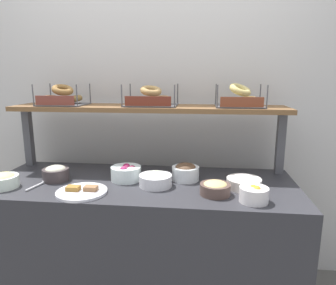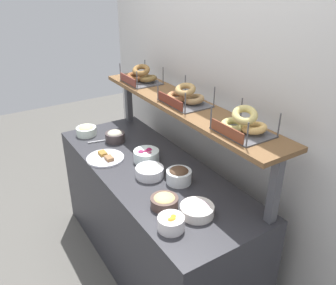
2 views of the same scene
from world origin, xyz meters
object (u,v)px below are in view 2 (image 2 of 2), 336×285
(bowl_beet_salad, at_px, (146,155))
(bagel_basket_everything, at_px, (185,97))
(bagel_basket_cinnamon_raisin, at_px, (141,77))
(bowl_scallion_spread, at_px, (150,171))
(bowl_cream_cheese, at_px, (197,209))
(bowl_hummus, at_px, (164,201))
(bowl_fruit_salad, at_px, (171,223))
(bagel_basket_plain, at_px, (243,125))
(serving_spoon_near_plate, at_px, (103,140))
(bowl_chocolate_spread, at_px, (179,175))
(bowl_egg_salad, at_px, (86,130))
(serving_plate_white, at_px, (105,158))
(bowl_tuna_salad, at_px, (115,136))

(bowl_beet_salad, bearing_deg, bagel_basket_everything, 65.00)
(bagel_basket_cinnamon_raisin, bearing_deg, bagel_basket_everything, 1.21)
(bagel_basket_everything, bearing_deg, bowl_scallion_spread, -76.35)
(bowl_scallion_spread, distance_m, bowl_cream_cheese, 0.50)
(bowl_hummus, height_order, bowl_fruit_salad, bowl_fruit_salad)
(bagel_basket_plain, bearing_deg, bagel_basket_cinnamon_raisin, -179.46)
(bowl_scallion_spread, height_order, bowl_fruit_salad, same)
(serving_spoon_near_plate, bearing_deg, bagel_basket_everything, 33.00)
(bowl_cream_cheese, distance_m, serving_spoon_near_plate, 1.17)
(bowl_chocolate_spread, xyz_separation_m, bagel_basket_cinnamon_raisin, (-0.84, 0.19, 0.43))
(bowl_cream_cheese, relative_size, bagel_basket_everything, 0.57)
(bowl_egg_salad, bearing_deg, bagel_basket_cinnamon_raisin, 67.28)
(bowl_cream_cheese, bearing_deg, bowl_chocolate_spread, 162.92)
(bowl_fruit_salad, bearing_deg, bowl_chocolate_spread, 141.00)
(bowl_fruit_salad, bearing_deg, bowl_scallion_spread, 162.23)
(bowl_beet_salad, xyz_separation_m, bagel_basket_plain, (0.68, 0.24, 0.43))
(serving_spoon_near_plate, height_order, bagel_basket_plain, bagel_basket_plain)
(bowl_scallion_spread, relative_size, bagel_basket_plain, 0.63)
(bowl_hummus, distance_m, serving_plate_white, 0.72)
(bowl_beet_salad, relative_size, bagel_basket_plain, 0.61)
(bowl_cream_cheese, xyz_separation_m, bagel_basket_cinnamon_raisin, (-1.17, 0.29, 0.44))
(bowl_beet_salad, xyz_separation_m, bagel_basket_everything, (0.11, 0.24, 0.43))
(bowl_tuna_salad, xyz_separation_m, bagel_basket_plain, (1.11, 0.29, 0.43))
(bowl_tuna_salad, distance_m, bowl_egg_salad, 0.28)
(bowl_tuna_salad, distance_m, bowl_fruit_salad, 1.16)
(bowl_beet_salad, height_order, bowl_egg_salad, bowl_beet_salad)
(bowl_beet_salad, height_order, bowl_fruit_salad, bowl_beet_salad)
(bowl_beet_salad, distance_m, bagel_basket_plain, 0.84)
(serving_plate_white, bearing_deg, bowl_egg_salad, 175.74)
(bagel_basket_cinnamon_raisin, bearing_deg, bowl_tuna_salad, -78.80)
(bowl_fruit_salad, distance_m, bagel_basket_plain, 0.66)
(bowl_egg_salad, xyz_separation_m, serving_spoon_near_plate, (0.19, 0.07, -0.04))
(bowl_beet_salad, height_order, bowl_cream_cheese, bowl_beet_salad)
(bowl_hummus, bearing_deg, bowl_fruit_salad, -21.74)
(bowl_hummus, height_order, bowl_egg_salad, bowl_egg_salad)
(serving_plate_white, distance_m, bagel_basket_everything, 0.74)
(bowl_cream_cheese, distance_m, bagel_basket_cinnamon_raisin, 1.29)
(bowl_fruit_salad, distance_m, bagel_basket_everything, 0.90)
(bowl_fruit_salad, bearing_deg, bowl_egg_salad, 178.04)
(bowl_beet_salad, relative_size, bowl_tuna_salad, 1.18)
(bowl_hummus, distance_m, bowl_chocolate_spread, 0.28)
(bowl_fruit_salad, relative_size, bagel_basket_cinnamon_raisin, 0.48)
(bagel_basket_cinnamon_raisin, bearing_deg, bowl_chocolate_spread, -12.79)
(bowl_hummus, distance_m, bowl_scallion_spread, 0.35)
(bowl_beet_salad, xyz_separation_m, bowl_chocolate_spread, (0.36, 0.04, 0.01))
(bowl_beet_salad, height_order, serving_plate_white, bowl_beet_salad)
(serving_plate_white, height_order, bagel_basket_cinnamon_raisin, bagel_basket_cinnamon_raisin)
(bowl_egg_salad, relative_size, serving_plate_white, 0.61)
(bowl_cream_cheese, distance_m, bowl_egg_salad, 1.36)
(bowl_cream_cheese, xyz_separation_m, serving_spoon_near_plate, (-1.17, -0.08, -0.03))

